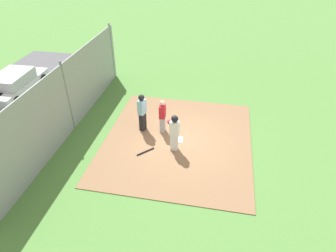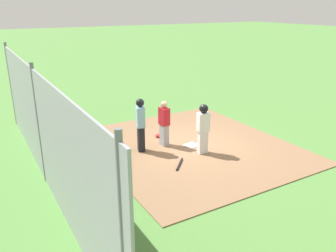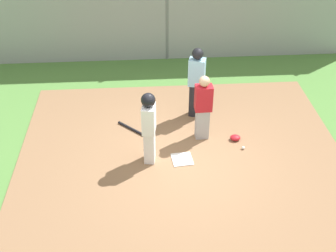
{
  "view_description": "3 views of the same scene",
  "coord_description": "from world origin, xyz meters",
  "px_view_note": "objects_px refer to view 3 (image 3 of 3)",
  "views": [
    {
      "loc": [
        10.47,
        1.57,
        7.96
      ],
      "look_at": [
        -0.07,
        -0.46,
        0.66
      ],
      "focal_mm": 31.75,
      "sensor_mm": 36.0,
      "label": 1
    },
    {
      "loc": [
        9.26,
        -6.36,
        4.72
      ],
      "look_at": [
        -0.08,
        -0.91,
        0.9
      ],
      "focal_mm": 36.77,
      "sensor_mm": 36.0,
      "label": 2
    },
    {
      "loc": [
        0.8,
        7.1,
        6.06
      ],
      "look_at": [
        0.29,
        -0.29,
        0.75
      ],
      "focal_mm": 45.54,
      "sensor_mm": 36.0,
      "label": 3
    }
  ],
  "objects_px": {
    "runner": "(149,124)",
    "baseball_bat": "(131,129)",
    "baseball": "(243,148)",
    "home_plate": "(182,159)",
    "catcher_mask": "(235,138)",
    "catcher": "(203,107)",
    "umpire": "(196,81)"
  },
  "relations": [
    {
      "from": "runner",
      "to": "baseball_bat",
      "type": "distance_m",
      "value": 1.55
    },
    {
      "from": "runner",
      "to": "baseball",
      "type": "bearing_deg",
      "value": 15.02
    },
    {
      "from": "runner",
      "to": "baseball_bat",
      "type": "relative_size",
      "value": 2.03
    },
    {
      "from": "home_plate",
      "to": "baseball",
      "type": "xyz_separation_m",
      "value": [
        -1.41,
        -0.27,
        0.03
      ]
    },
    {
      "from": "home_plate",
      "to": "runner",
      "type": "bearing_deg",
      "value": -3.2
    },
    {
      "from": "catcher_mask",
      "to": "baseball",
      "type": "bearing_deg",
      "value": 107.8
    },
    {
      "from": "home_plate",
      "to": "catcher",
      "type": "height_order",
      "value": "catcher"
    },
    {
      "from": "baseball",
      "to": "baseball_bat",
      "type": "bearing_deg",
      "value": -20.06
    },
    {
      "from": "catcher",
      "to": "catcher_mask",
      "type": "bearing_deg",
      "value": 75.54
    },
    {
      "from": "baseball_bat",
      "to": "baseball",
      "type": "height_order",
      "value": "baseball"
    },
    {
      "from": "home_plate",
      "to": "baseball_bat",
      "type": "relative_size",
      "value": 0.53
    },
    {
      "from": "catcher",
      "to": "catcher_mask",
      "type": "height_order",
      "value": "catcher"
    },
    {
      "from": "catcher_mask",
      "to": "umpire",
      "type": "bearing_deg",
      "value": -53.68
    },
    {
      "from": "home_plate",
      "to": "catcher_mask",
      "type": "relative_size",
      "value": 1.83
    },
    {
      "from": "baseball_bat",
      "to": "baseball",
      "type": "distance_m",
      "value": 2.69
    },
    {
      "from": "umpire",
      "to": "runner",
      "type": "bearing_deg",
      "value": -18.44
    },
    {
      "from": "baseball_bat",
      "to": "baseball",
      "type": "xyz_separation_m",
      "value": [
        -2.53,
        0.92,
        0.01
      ]
    },
    {
      "from": "baseball",
      "to": "runner",
      "type": "bearing_deg",
      "value": 6.34
    },
    {
      "from": "umpire",
      "to": "baseball_bat",
      "type": "bearing_deg",
      "value": -54.99
    },
    {
      "from": "home_plate",
      "to": "catcher",
      "type": "xyz_separation_m",
      "value": [
        -0.53,
        -0.8,
        0.82
      ]
    },
    {
      "from": "home_plate",
      "to": "umpire",
      "type": "bearing_deg",
      "value": -105.91
    },
    {
      "from": "umpire",
      "to": "baseball_bat",
      "type": "xyz_separation_m",
      "value": [
        1.61,
        0.53,
        -0.94
      ]
    },
    {
      "from": "home_plate",
      "to": "umpire",
      "type": "distance_m",
      "value": 2.03
    },
    {
      "from": "baseball",
      "to": "home_plate",
      "type": "bearing_deg",
      "value": 10.99
    },
    {
      "from": "runner",
      "to": "catcher_mask",
      "type": "xyz_separation_m",
      "value": [
        -2.0,
        -0.59,
        -0.91
      ]
    },
    {
      "from": "baseball_bat",
      "to": "baseball",
      "type": "relative_size",
      "value": 11.26
    },
    {
      "from": "runner",
      "to": "baseball",
      "type": "xyz_separation_m",
      "value": [
        -2.11,
        -0.23,
        -0.93
      ]
    },
    {
      "from": "home_plate",
      "to": "baseball_bat",
      "type": "xyz_separation_m",
      "value": [
        1.12,
        -1.2,
        0.02
      ]
    },
    {
      "from": "umpire",
      "to": "catcher_mask",
      "type": "xyz_separation_m",
      "value": [
        -0.8,
        1.09,
        -0.91
      ]
    },
    {
      "from": "home_plate",
      "to": "baseball",
      "type": "bearing_deg",
      "value": -169.01
    },
    {
      "from": "umpire",
      "to": "home_plate",
      "type": "bearing_deg",
      "value": 0.97
    },
    {
      "from": "baseball",
      "to": "catcher_mask",
      "type": "bearing_deg",
      "value": -72.2
    }
  ]
}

